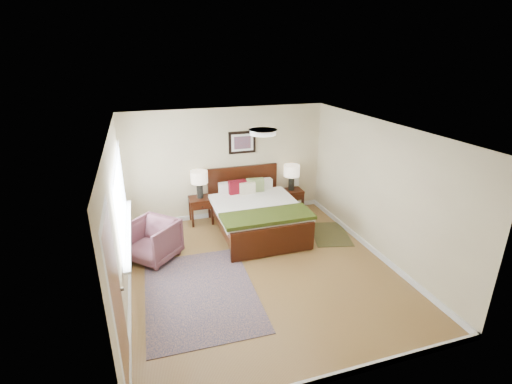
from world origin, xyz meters
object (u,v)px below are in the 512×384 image
lamp_right (292,173)px  armchair (152,241)px  nightstand_right (291,198)px  lamp_left (199,179)px  nightstand_left (201,203)px  rug_persian (201,292)px  bed (256,209)px

lamp_right → armchair: lamp_right is taller
nightstand_right → armchair: armchair is taller
lamp_left → nightstand_right: bearing=-0.3°
nightstand_right → lamp_left: 2.28m
nightstand_left → rug_persian: size_ratio=0.25×
lamp_right → armchair: size_ratio=0.74×
nightstand_right → lamp_left: (-2.17, 0.01, 0.70)m
nightstand_right → rug_persian: (-2.64, -2.59, -0.33)m
nightstand_left → nightstand_right: size_ratio=1.11×
lamp_left → armchair: 1.83m
lamp_right → rug_persian: (-2.64, -2.60, -0.96)m
bed → lamp_left: bearing=141.5°
nightstand_left → lamp_right: 2.22m
nightstand_left → armchair: bearing=-131.1°
nightstand_left → armchair: size_ratio=0.72×
nightstand_left → lamp_left: bearing=90.0°
lamp_right → bed: bearing=-144.1°
armchair → bed: bearing=57.0°
bed → armchair: size_ratio=2.58×
nightstand_right → bed: bearing=-144.5°
nightstand_left → rug_persian: bearing=-100.2°
lamp_left → lamp_right: lamp_left is taller
nightstand_right → lamp_left: size_ratio=0.88×
lamp_left → bed: bearing=-38.5°
lamp_right → rug_persian: size_ratio=0.25×
bed → lamp_right: 1.47m
bed → rug_persian: (-1.50, -1.78, -0.53)m
bed → lamp_right: bed is taller
armchair → lamp_left: bearing=93.8°
rug_persian → nightstand_right: bearing=45.9°
rug_persian → lamp_right: bearing=46.1°
lamp_right → nightstand_left: bearing=-179.4°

